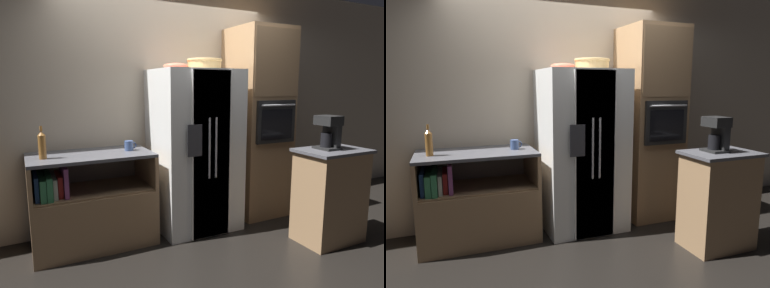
% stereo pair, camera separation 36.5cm
% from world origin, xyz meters
% --- Properties ---
extents(ground_plane, '(20.00, 20.00, 0.00)m').
position_xyz_m(ground_plane, '(0.00, 0.00, 0.00)').
color(ground_plane, black).
extents(wall_back, '(12.00, 0.06, 2.80)m').
position_xyz_m(wall_back, '(0.00, 0.50, 1.40)').
color(wall_back, tan).
rests_on(wall_back, ground_plane).
extents(counter_left, '(1.16, 0.66, 0.92)m').
position_xyz_m(counter_left, '(-0.98, 0.13, 0.35)').
color(counter_left, '#93704C').
rests_on(counter_left, ground_plane).
extents(refrigerator, '(0.87, 0.79, 1.75)m').
position_xyz_m(refrigerator, '(0.15, 0.08, 0.87)').
color(refrigerator, silver).
rests_on(refrigerator, ground_plane).
extents(wall_oven, '(0.65, 0.72, 2.24)m').
position_xyz_m(wall_oven, '(1.04, 0.14, 1.13)').
color(wall_oven, '#93704C').
rests_on(wall_oven, ground_plane).
extents(island_counter, '(0.69, 0.47, 0.95)m').
position_xyz_m(island_counter, '(1.20, -0.88, 0.48)').
color(island_counter, '#93704C').
rests_on(island_counter, ground_plane).
extents(wicker_basket, '(0.38, 0.38, 0.11)m').
position_xyz_m(wicker_basket, '(0.28, 0.09, 1.81)').
color(wicker_basket, tan).
rests_on(wicker_basket, refrigerator).
extents(fruit_bowl, '(0.26, 0.26, 0.07)m').
position_xyz_m(fruit_bowl, '(-0.03, 0.16, 1.78)').
color(fruit_bowl, '#DB664C').
rests_on(fruit_bowl, refrigerator).
extents(bottle_tall, '(0.07, 0.07, 0.30)m').
position_xyz_m(bottle_tall, '(-1.39, 0.08, 1.05)').
color(bottle_tall, brown).
rests_on(bottle_tall, counter_left).
extents(mug, '(0.12, 0.09, 0.10)m').
position_xyz_m(mug, '(-0.57, 0.13, 0.97)').
color(mug, '#384C7A').
rests_on(mug, counter_left).
extents(coffee_maker, '(0.18, 0.21, 0.33)m').
position_xyz_m(coffee_maker, '(1.17, -0.85, 1.14)').
color(coffee_maker, black).
rests_on(coffee_maker, island_counter).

